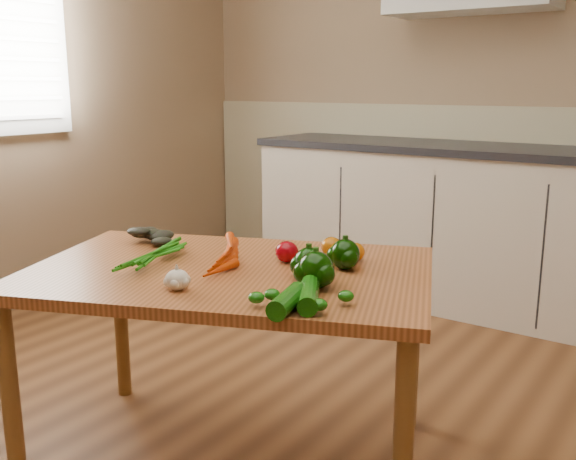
{
  "coord_description": "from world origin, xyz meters",
  "views": [
    {
      "loc": [
        1.16,
        -1.24,
        1.22
      ],
      "look_at": [
        -0.03,
        0.48,
        0.74
      ],
      "focal_mm": 40.0,
      "sensor_mm": 36.0,
      "label": 1
    }
  ],
  "objects_px": {
    "pepper_a": "(309,263)",
    "leafy_greens": "(155,231)",
    "carrot_bunch": "(203,256)",
    "tomato_c": "(354,252)",
    "pepper_c": "(316,270)",
    "zucchini_a": "(309,295)",
    "garlic_bulb": "(177,280)",
    "pepper_b": "(345,254)",
    "tomato_a": "(287,252)",
    "zucchini_b": "(287,301)",
    "tomato_b": "(332,247)",
    "table": "(230,290)"
  },
  "relations": [
    {
      "from": "garlic_bulb",
      "to": "pepper_c",
      "type": "distance_m",
      "value": 0.39
    },
    {
      "from": "table",
      "to": "pepper_c",
      "type": "xyz_separation_m",
      "value": [
        0.33,
        -0.02,
        0.13
      ]
    },
    {
      "from": "leafy_greens",
      "to": "tomato_b",
      "type": "bearing_deg",
      "value": 18.9
    },
    {
      "from": "pepper_a",
      "to": "leafy_greens",
      "type": "bearing_deg",
      "value": 176.07
    },
    {
      "from": "table",
      "to": "tomato_b",
      "type": "relative_size",
      "value": 20.55
    },
    {
      "from": "garlic_bulb",
      "to": "tomato_b",
      "type": "height_order",
      "value": "tomato_b"
    },
    {
      "from": "table",
      "to": "tomato_a",
      "type": "xyz_separation_m",
      "value": [
        0.11,
        0.15,
        0.11
      ]
    },
    {
      "from": "leafy_greens",
      "to": "pepper_c",
      "type": "distance_m",
      "value": 0.76
    },
    {
      "from": "table",
      "to": "tomato_a",
      "type": "relative_size",
      "value": 19.29
    },
    {
      "from": "tomato_a",
      "to": "zucchini_a",
      "type": "relative_size",
      "value": 0.39
    },
    {
      "from": "leafy_greens",
      "to": "pepper_b",
      "type": "distance_m",
      "value": 0.73
    },
    {
      "from": "leafy_greens",
      "to": "pepper_a",
      "type": "distance_m",
      "value": 0.69
    },
    {
      "from": "table",
      "to": "leafy_greens",
      "type": "relative_size",
      "value": 8.18
    },
    {
      "from": "garlic_bulb",
      "to": "zucchini_a",
      "type": "xyz_separation_m",
      "value": [
        0.37,
        0.1,
        -0.0
      ]
    },
    {
      "from": "tomato_c",
      "to": "zucchini_a",
      "type": "distance_m",
      "value": 0.45
    },
    {
      "from": "pepper_b",
      "to": "tomato_a",
      "type": "xyz_separation_m",
      "value": [
        -0.19,
        -0.04,
        -0.01
      ]
    },
    {
      "from": "pepper_a",
      "to": "tomato_b",
      "type": "bearing_deg",
      "value": 106.45
    },
    {
      "from": "carrot_bunch",
      "to": "garlic_bulb",
      "type": "distance_m",
      "value": 0.25
    },
    {
      "from": "tomato_b",
      "to": "pepper_a",
      "type": "bearing_deg",
      "value": -73.55
    },
    {
      "from": "pepper_b",
      "to": "tomato_b",
      "type": "relative_size",
      "value": 1.32
    },
    {
      "from": "pepper_a",
      "to": "zucchini_a",
      "type": "bearing_deg",
      "value": -57.1
    },
    {
      "from": "tomato_c",
      "to": "zucchini_b",
      "type": "bearing_deg",
      "value": -80.11
    },
    {
      "from": "garlic_bulb",
      "to": "zucchini_b",
      "type": "xyz_separation_m",
      "value": [
        0.35,
        0.03,
        -0.0
      ]
    },
    {
      "from": "tomato_c",
      "to": "zucchini_b",
      "type": "xyz_separation_m",
      "value": [
        0.09,
        -0.51,
        -0.0
      ]
    },
    {
      "from": "table",
      "to": "zucchini_b",
      "type": "distance_m",
      "value": 0.45
    },
    {
      "from": "pepper_c",
      "to": "tomato_c",
      "type": "distance_m",
      "value": 0.31
    },
    {
      "from": "zucchini_a",
      "to": "tomato_b",
      "type": "bearing_deg",
      "value": 114.09
    },
    {
      "from": "pepper_c",
      "to": "zucchini_a",
      "type": "distance_m",
      "value": 0.15
    },
    {
      "from": "table",
      "to": "pepper_a",
      "type": "xyz_separation_m",
      "value": [
        0.27,
        0.04,
        0.12
      ]
    },
    {
      "from": "carrot_bunch",
      "to": "zucchini_a",
      "type": "distance_m",
      "value": 0.49
    },
    {
      "from": "zucchini_a",
      "to": "tomato_a",
      "type": "bearing_deg",
      "value": 132.72
    },
    {
      "from": "pepper_a",
      "to": "tomato_c",
      "type": "relative_size",
      "value": 1.38
    },
    {
      "from": "garlic_bulb",
      "to": "pepper_a",
      "type": "bearing_deg",
      "value": 50.56
    },
    {
      "from": "pepper_a",
      "to": "tomato_c",
      "type": "height_order",
      "value": "pepper_a"
    },
    {
      "from": "tomato_b",
      "to": "garlic_bulb",
      "type": "bearing_deg",
      "value": -106.93
    },
    {
      "from": "tomato_b",
      "to": "tomato_a",
      "type": "bearing_deg",
      "value": -118.63
    },
    {
      "from": "pepper_c",
      "to": "tomato_c",
      "type": "height_order",
      "value": "pepper_c"
    },
    {
      "from": "tomato_a",
      "to": "garlic_bulb",
      "type": "bearing_deg",
      "value": -102.27
    },
    {
      "from": "carrot_bunch",
      "to": "pepper_c",
      "type": "relative_size",
      "value": 2.22
    },
    {
      "from": "leafy_greens",
      "to": "zucchini_b",
      "type": "bearing_deg",
      "value": -21.51
    },
    {
      "from": "pepper_a",
      "to": "tomato_a",
      "type": "bearing_deg",
      "value": 144.68
    },
    {
      "from": "garlic_bulb",
      "to": "pepper_b",
      "type": "bearing_deg",
      "value": 57.77
    },
    {
      "from": "carrot_bunch",
      "to": "tomato_b",
      "type": "distance_m",
      "value": 0.43
    },
    {
      "from": "leafy_greens",
      "to": "garlic_bulb",
      "type": "xyz_separation_m",
      "value": [
        0.44,
        -0.34,
        -0.02
      ]
    },
    {
      "from": "zucchini_a",
      "to": "zucchini_b",
      "type": "relative_size",
      "value": 1.14
    },
    {
      "from": "garlic_bulb",
      "to": "tomato_c",
      "type": "height_order",
      "value": "tomato_c"
    },
    {
      "from": "table",
      "to": "tomato_a",
      "type": "distance_m",
      "value": 0.22
    },
    {
      "from": "carrot_bunch",
      "to": "tomato_c",
      "type": "height_order",
      "value": "same"
    },
    {
      "from": "tomato_c",
      "to": "zucchini_a",
      "type": "relative_size",
      "value": 0.35
    },
    {
      "from": "leafy_greens",
      "to": "tomato_b",
      "type": "xyz_separation_m",
      "value": [
        0.61,
        0.21,
        -0.01
      ]
    }
  ]
}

